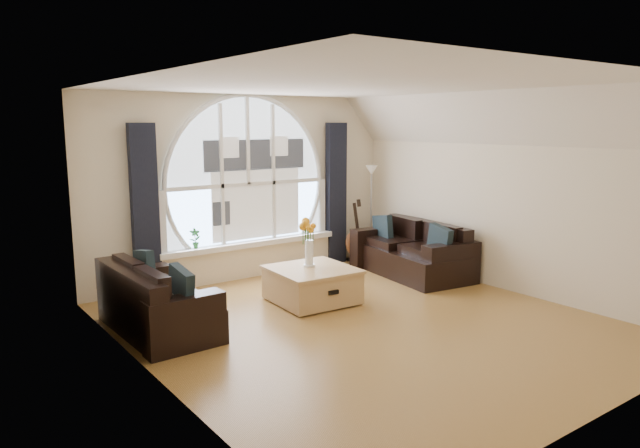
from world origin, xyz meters
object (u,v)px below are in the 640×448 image
(coffee_chest, at_px, (312,283))
(vase_flowers, at_px, (309,237))
(guitar, at_px, (354,230))
(potted_plant, at_px, (195,238))
(sofa_left, at_px, (158,296))
(sofa_right, at_px, (412,249))
(floor_lamp, at_px, (371,213))

(coffee_chest, bearing_deg, vase_flowers, 81.97)
(guitar, relative_size, potted_plant, 3.68)
(sofa_left, relative_size, coffee_chest, 1.66)
(sofa_right, distance_m, floor_lamp, 1.25)
(coffee_chest, bearing_deg, guitar, 40.66)
(floor_lamp, relative_size, potted_plant, 5.56)
(coffee_chest, relative_size, guitar, 0.95)
(sofa_right, distance_m, coffee_chest, 2.03)
(vase_flowers, height_order, potted_plant, vase_flowers)
(sofa_right, relative_size, vase_flowers, 2.58)
(floor_lamp, bearing_deg, sofa_left, -163.53)
(vase_flowers, distance_m, potted_plant, 1.76)
(vase_flowers, relative_size, guitar, 0.66)
(sofa_right, relative_size, floor_lamp, 1.13)
(vase_flowers, bearing_deg, guitar, 35.64)
(potted_plant, bearing_deg, vase_flowers, -58.74)
(sofa_right, relative_size, potted_plant, 6.26)
(sofa_left, height_order, potted_plant, potted_plant)
(sofa_right, distance_m, guitar, 1.24)
(sofa_left, height_order, sofa_right, sofa_right)
(vase_flowers, height_order, guitar, vase_flowers)
(sofa_left, distance_m, vase_flowers, 2.07)
(sofa_left, distance_m, potted_plant, 1.85)
(sofa_right, relative_size, coffee_chest, 1.79)
(sofa_left, xyz_separation_m, floor_lamp, (4.21, 1.24, 0.40))
(vase_flowers, xyz_separation_m, floor_lamp, (2.19, 1.29, -0.04))
(sofa_left, height_order, floor_lamp, floor_lamp)
(vase_flowers, xyz_separation_m, potted_plant, (-0.91, 1.50, -0.15))
(sofa_right, bearing_deg, potted_plant, 162.65)
(coffee_chest, xyz_separation_m, floor_lamp, (2.21, 1.38, 0.55))
(sofa_right, xyz_separation_m, potted_plant, (-2.90, 1.37, 0.29))
(coffee_chest, height_order, potted_plant, potted_plant)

